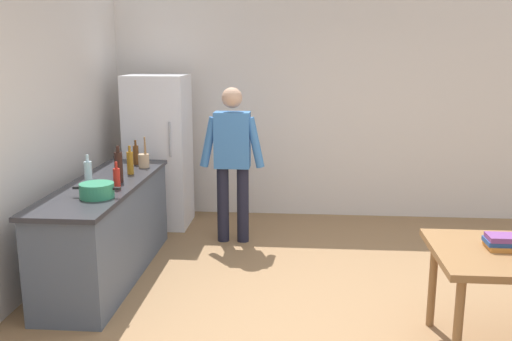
{
  "coord_description": "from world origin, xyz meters",
  "views": [
    {
      "loc": [
        -0.23,
        -3.98,
        2.09
      ],
      "look_at": [
        -0.64,
        1.18,
        0.95
      ],
      "focal_mm": 38.9,
      "sensor_mm": 36.0,
      "label": 1
    }
  ],
  "objects": [
    {
      "name": "ground_plane",
      "position": [
        0.0,
        0.0,
        0.0
      ],
      "size": [
        14.0,
        14.0,
        0.0
      ],
      "primitive_type": "plane",
      "color": "#936D47"
    },
    {
      "name": "wall_back",
      "position": [
        0.0,
        3.0,
        1.35
      ],
      "size": [
        6.4,
        0.12,
        2.7
      ],
      "primitive_type": "cube",
      "color": "silver",
      "rests_on": "ground_plane"
    },
    {
      "name": "wall_left",
      "position": [
        -2.6,
        0.2,
        1.35
      ],
      "size": [
        0.12,
        5.6,
        2.7
      ],
      "primitive_type": "cube",
      "color": "silver",
      "rests_on": "ground_plane"
    },
    {
      "name": "kitchen_counter",
      "position": [
        -2.0,
        0.8,
        0.45
      ],
      "size": [
        0.64,
        2.2,
        0.9
      ],
      "color": "#4C5666",
      "rests_on": "ground_plane"
    },
    {
      "name": "refrigerator",
      "position": [
        -1.9,
        2.4,
        0.9
      ],
      "size": [
        0.7,
        0.67,
        1.8
      ],
      "color": "white",
      "rests_on": "ground_plane"
    },
    {
      "name": "person",
      "position": [
        -0.95,
        1.85,
        0.98
      ],
      "size": [
        0.7,
        0.22,
        1.7
      ],
      "color": "#1E1E2D",
      "rests_on": "ground_plane"
    },
    {
      "name": "cooking_pot",
      "position": [
        -1.88,
        0.3,
        0.96
      ],
      "size": [
        0.4,
        0.28,
        0.12
      ],
      "color": "#2D845B",
      "rests_on": "kitchen_counter"
    },
    {
      "name": "utensil_jar",
      "position": [
        -1.82,
        1.48,
        0.98
      ],
      "size": [
        0.11,
        0.11,
        0.32
      ],
      "color": "tan",
      "rests_on": "kitchen_counter"
    },
    {
      "name": "bottle_sauce_red",
      "position": [
        -1.81,
        0.6,
        1.0
      ],
      "size": [
        0.06,
        0.06,
        0.24
      ],
      "color": "#B22319",
      "rests_on": "kitchen_counter"
    },
    {
      "name": "bottle_oil_amber",
      "position": [
        -1.87,
        1.17,
        1.02
      ],
      "size": [
        0.06,
        0.06,
        0.28
      ],
      "color": "#996619",
      "rests_on": "kitchen_counter"
    },
    {
      "name": "bottle_beer_brown",
      "position": [
        -1.95,
        1.63,
        1.01
      ],
      "size": [
        0.06,
        0.06,
        0.26
      ],
      "color": "#5B3314",
      "rests_on": "kitchen_counter"
    },
    {
      "name": "bottle_water_clear",
      "position": [
        -2.06,
        0.59,
        1.03
      ],
      "size": [
        0.07,
        0.07,
        0.3
      ],
      "color": "silver",
      "rests_on": "kitchen_counter"
    },
    {
      "name": "bottle_wine_dark",
      "position": [
        -1.87,
        0.83,
        1.05
      ],
      "size": [
        0.08,
        0.08,
        0.34
      ],
      "color": "black",
      "rests_on": "kitchen_counter"
    },
    {
      "name": "book_stack",
      "position": [
        1.18,
        -0.25,
        0.8
      ],
      "size": [
        0.26,
        0.2,
        0.1
      ],
      "color": "orange",
      "rests_on": "dining_table"
    }
  ]
}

